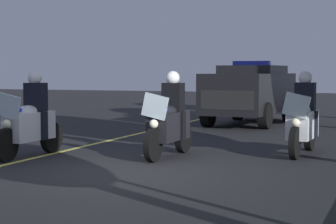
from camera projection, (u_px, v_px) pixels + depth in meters
name	position (u px, v px, depth m)	size (l,w,h in m)	color
ground_plane	(127.00, 172.00, 10.44)	(80.00, 80.00, 0.00)	black
lane_stripe_center	(9.00, 164.00, 11.30)	(48.00, 0.12, 0.01)	#E0D14C
police_motorcycle_lead_left	(30.00, 122.00, 12.19)	(2.14, 0.59, 1.72)	black
police_motorcycle_lead_right	(169.00, 122.00, 12.18)	(2.14, 0.59, 1.72)	black
police_motorcycle_trailing	(303.00, 121.00, 12.52)	(2.14, 0.59, 1.72)	black
police_suv	(251.00, 91.00, 19.87)	(4.98, 2.25, 2.05)	black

